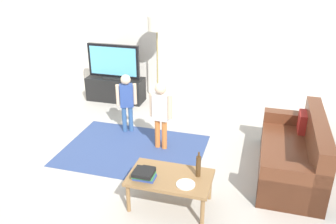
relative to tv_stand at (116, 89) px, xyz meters
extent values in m
plane|color=#B2ADA3|center=(1.63, -2.30, -0.24)|extent=(7.80, 7.80, 0.00)
cube|color=silver|center=(1.63, 0.70, 1.11)|extent=(6.00, 0.12, 2.70)
cube|color=#33477A|center=(1.11, -1.89, -0.24)|extent=(2.20, 1.60, 0.01)
cube|color=black|center=(0.00, 0.00, 0.01)|extent=(1.20, 0.44, 0.50)
cube|color=black|center=(0.00, -0.05, -0.14)|extent=(1.10, 0.32, 0.03)
cube|color=black|center=(0.00, -0.02, 0.27)|extent=(0.44, 0.28, 0.03)
cube|color=black|center=(0.00, -0.02, 0.63)|extent=(1.10, 0.07, 0.68)
cube|color=#59B2D8|center=(0.00, -0.06, 0.63)|extent=(1.00, 0.01, 0.58)
cube|color=brown|center=(3.45, -1.88, -0.03)|extent=(0.80, 1.80, 0.42)
cube|color=brown|center=(3.75, -1.88, 0.19)|extent=(0.20, 1.80, 0.86)
cube|color=brown|center=(3.45, -2.68, 0.06)|extent=(0.80, 0.20, 0.60)
cube|color=brown|center=(3.45, -1.08, 0.06)|extent=(0.80, 0.20, 0.60)
cube|color=#B22823|center=(3.60, -1.33, 0.32)|extent=(0.10, 0.32, 0.32)
cylinder|color=#262626|center=(0.88, 0.15, -0.23)|extent=(0.28, 0.28, 0.02)
cylinder|color=#99844C|center=(0.88, 0.15, 0.52)|extent=(0.03, 0.03, 1.50)
cylinder|color=silver|center=(0.88, 0.15, 1.40)|extent=(0.36, 0.36, 0.28)
cylinder|color=#33598C|center=(0.73, -1.31, -0.01)|extent=(0.08, 0.08, 0.47)
cylinder|color=#33598C|center=(0.83, -1.26, -0.01)|extent=(0.08, 0.08, 0.47)
cube|color=#2D478C|center=(0.78, -1.28, 0.43)|extent=(0.25, 0.21, 0.40)
sphere|color=beige|center=(0.78, -1.28, 0.71)|extent=(0.17, 0.17, 0.17)
cylinder|color=beige|center=(0.65, -1.34, 0.45)|extent=(0.06, 0.06, 0.36)
cylinder|color=beige|center=(0.91, -1.22, 0.45)|extent=(0.06, 0.06, 0.36)
cylinder|color=orange|center=(1.45, -1.68, 0.01)|extent=(0.08, 0.08, 0.50)
cylinder|color=orange|center=(1.57, -1.69, 0.01)|extent=(0.08, 0.08, 0.50)
cube|color=white|center=(1.51, -1.68, 0.47)|extent=(0.25, 0.16, 0.43)
sphere|color=beige|center=(1.51, -1.68, 0.77)|extent=(0.18, 0.18, 0.18)
cylinder|color=beige|center=(1.36, -1.67, 0.49)|extent=(0.07, 0.07, 0.38)
cylinder|color=beige|center=(1.66, -1.70, 0.49)|extent=(0.07, 0.07, 0.38)
cube|color=olive|center=(2.03, -3.01, 0.16)|extent=(1.00, 0.60, 0.04)
cylinder|color=olive|center=(1.58, -3.26, -0.05)|extent=(0.05, 0.05, 0.38)
cylinder|color=olive|center=(2.48, -3.26, -0.05)|extent=(0.05, 0.05, 0.38)
cylinder|color=olive|center=(1.58, -2.76, -0.05)|extent=(0.05, 0.05, 0.38)
cylinder|color=olive|center=(2.48, -2.76, -0.05)|extent=(0.05, 0.05, 0.38)
cube|color=#334CA5|center=(1.75, -3.13, 0.19)|extent=(0.26, 0.17, 0.03)
cube|color=#388C4C|center=(1.74, -3.13, 0.22)|extent=(0.26, 0.19, 0.03)
cube|color=black|center=(1.74, -3.13, 0.26)|extent=(0.24, 0.22, 0.04)
cylinder|color=#4C3319|center=(2.35, -2.91, 0.31)|extent=(0.06, 0.06, 0.27)
cylinder|color=#4C3319|center=(2.35, -2.91, 0.47)|extent=(0.02, 0.02, 0.06)
cube|color=black|center=(1.73, -2.91, 0.19)|extent=(0.17, 0.05, 0.02)
cylinder|color=white|center=(2.25, -3.13, 0.18)|extent=(0.22, 0.22, 0.02)
cube|color=silver|center=(2.27, -3.13, 0.19)|extent=(0.13, 0.10, 0.01)
camera|label=1|loc=(2.96, -6.40, 2.60)|focal=37.52mm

